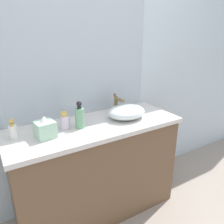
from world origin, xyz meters
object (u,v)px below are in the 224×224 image
object	(u,v)px
sink_basin	(126,112)
tissue_box	(45,128)
soap_dispenser	(80,117)
lotion_bottle	(65,121)
perfume_bottle	(13,131)

from	to	relation	value
sink_basin	tissue_box	bearing A→B (deg)	-178.90
soap_dispenser	lotion_bottle	size ratio (longest dim) A/B	1.59
tissue_box	lotion_bottle	bearing A→B (deg)	20.80
soap_dispenser	perfume_bottle	bearing A→B (deg)	172.69
soap_dispenser	perfume_bottle	size ratio (longest dim) A/B	1.43
sink_basin	perfume_bottle	size ratio (longest dim) A/B	2.22
sink_basin	soap_dispenser	world-z (taller)	soap_dispenser
lotion_bottle	perfume_bottle	world-z (taller)	perfume_bottle
lotion_bottle	sink_basin	bearing A→B (deg)	-5.33
sink_basin	perfume_bottle	bearing A→B (deg)	175.23
lotion_bottle	perfume_bottle	bearing A→B (deg)	176.05
sink_basin	soap_dispenser	bearing A→B (deg)	178.08
sink_basin	lotion_bottle	distance (m)	0.52
sink_basin	tissue_box	distance (m)	0.68
sink_basin	tissue_box	xyz separation A→B (m)	(-0.68, -0.01, 0.01)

